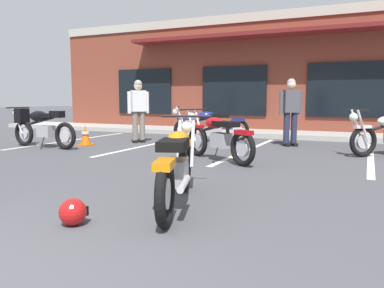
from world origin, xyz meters
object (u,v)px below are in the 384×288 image
(motorcycle_red_sportbike, at_px, (40,126))
(traffic_cone, at_px, (85,135))
(helmet_on_pavement, at_px, (73,212))
(person_in_black_shirt, at_px, (291,108))
(motorcycle_black_cruiser, at_px, (218,137))
(person_by_back_row, at_px, (138,107))
(motorcycle_foreground_classic, at_px, (177,165))
(motorcycle_silver_naked, at_px, (210,125))

(motorcycle_red_sportbike, distance_m, traffic_cone, 1.09)
(helmet_on_pavement, bearing_deg, traffic_cone, 128.93)
(motorcycle_red_sportbike, bearing_deg, person_in_black_shirt, 26.99)
(motorcycle_red_sportbike, bearing_deg, helmet_on_pavement, -41.59)
(motorcycle_black_cruiser, relative_size, person_by_back_row, 1.10)
(motorcycle_foreground_classic, height_order, helmet_on_pavement, motorcycle_foreground_classic)
(motorcycle_foreground_classic, distance_m, traffic_cone, 6.09)
(motorcycle_silver_naked, bearing_deg, person_by_back_row, -148.76)
(person_in_black_shirt, bearing_deg, motorcycle_black_cruiser, -106.37)
(helmet_on_pavement, bearing_deg, motorcycle_foreground_classic, 59.84)
(person_in_black_shirt, bearing_deg, traffic_cone, -156.96)
(motorcycle_foreground_classic, height_order, motorcycle_silver_naked, same)
(motorcycle_silver_naked, xyz_separation_m, person_in_black_shirt, (2.18, -0.08, 0.49))
(motorcycle_silver_naked, bearing_deg, motorcycle_red_sportbike, -138.95)
(motorcycle_black_cruiser, xyz_separation_m, traffic_cone, (-3.91, 0.84, -0.20))
(traffic_cone, bearing_deg, motorcycle_black_cruiser, -12.16)
(motorcycle_black_cruiser, bearing_deg, motorcycle_red_sportbike, 179.08)
(person_by_back_row, bearing_deg, motorcycle_foreground_classic, -53.70)
(motorcycle_red_sportbike, relative_size, person_in_black_shirt, 1.26)
(motorcycle_foreground_classic, bearing_deg, motorcycle_red_sportbike, 149.07)
(person_by_back_row, height_order, helmet_on_pavement, person_by_back_row)
(motorcycle_foreground_classic, xyz_separation_m, person_by_back_row, (-3.71, 5.06, 0.49))
(motorcycle_red_sportbike, height_order, motorcycle_silver_naked, same)
(helmet_on_pavement, bearing_deg, person_by_back_row, 117.22)
(person_in_black_shirt, height_order, helmet_on_pavement, person_in_black_shirt)
(motorcycle_foreground_classic, height_order, motorcycle_red_sportbike, same)
(motorcycle_foreground_classic, relative_size, motorcycle_silver_naked, 1.03)
(motorcycle_black_cruiser, distance_m, helmet_on_pavement, 4.15)
(motorcycle_foreground_classic, xyz_separation_m, motorcycle_red_sportbike, (-5.34, 3.20, 0.07))
(motorcycle_foreground_classic, xyz_separation_m, motorcycle_black_cruiser, (-0.70, 3.12, 0.00))
(person_in_black_shirt, bearing_deg, motorcycle_foreground_classic, -91.30)
(motorcycle_foreground_classic, xyz_separation_m, person_in_black_shirt, (0.14, 5.99, 0.49))
(person_in_black_shirt, distance_m, traffic_cone, 5.21)
(motorcycle_silver_naked, relative_size, person_in_black_shirt, 1.18)
(motorcycle_red_sportbike, height_order, helmet_on_pavement, motorcycle_red_sportbike)
(motorcycle_red_sportbike, xyz_separation_m, traffic_cone, (0.72, 0.77, -0.27))
(motorcycle_foreground_classic, height_order, person_in_black_shirt, person_in_black_shirt)
(motorcycle_red_sportbike, bearing_deg, motorcycle_silver_naked, 41.05)
(motorcycle_silver_naked, height_order, helmet_on_pavement, motorcycle_silver_naked)
(motorcycle_silver_naked, bearing_deg, traffic_cone, -140.72)
(person_by_back_row, relative_size, helmet_on_pavement, 6.44)
(person_by_back_row, bearing_deg, helmet_on_pavement, -62.78)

